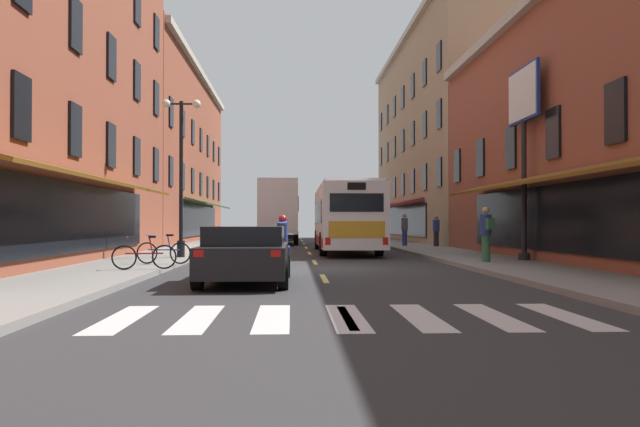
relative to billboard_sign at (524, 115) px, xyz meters
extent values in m
cube|color=#333335|center=(-7.05, -1.68, -5.12)|extent=(34.80, 80.00, 0.10)
cube|color=#DBCC4C|center=(-7.05, -11.68, -5.06)|extent=(0.14, 2.40, 0.01)
cube|color=#DBCC4C|center=(-7.05, -5.18, -5.06)|extent=(0.14, 2.40, 0.01)
cube|color=#DBCC4C|center=(-7.05, 1.32, -5.06)|extent=(0.14, 2.40, 0.01)
cube|color=#DBCC4C|center=(-7.05, 7.82, -5.06)|extent=(0.14, 2.40, 0.01)
cube|color=#DBCC4C|center=(-7.05, 14.32, -5.06)|extent=(0.14, 2.40, 0.01)
cube|color=#DBCC4C|center=(-7.05, 20.82, -5.06)|extent=(0.14, 2.40, 0.01)
cube|color=#DBCC4C|center=(-7.05, 27.32, -5.06)|extent=(0.14, 2.40, 0.01)
cube|color=#DBCC4C|center=(-7.05, 33.82, -5.06)|extent=(0.14, 2.40, 0.01)
cube|color=silver|center=(-10.35, -11.68, -5.06)|extent=(0.50, 2.80, 0.01)
cube|color=silver|center=(-9.25, -11.68, -5.06)|extent=(0.50, 2.80, 0.01)
cube|color=silver|center=(-8.15, -11.68, -5.06)|extent=(0.50, 2.80, 0.01)
cube|color=silver|center=(-7.05, -11.68, -5.06)|extent=(0.50, 2.80, 0.01)
cube|color=silver|center=(-5.95, -11.68, -5.06)|extent=(0.50, 2.80, 0.01)
cube|color=silver|center=(-4.85, -11.68, -5.06)|extent=(0.50, 2.80, 0.01)
cube|color=silver|center=(-3.75, -11.68, -5.06)|extent=(0.50, 2.80, 0.01)
cube|color=gray|center=(-12.95, -1.68, -5.00)|extent=(3.00, 80.00, 0.14)
cube|color=gray|center=(-1.15, -1.68, -5.00)|extent=(3.00, 80.00, 0.14)
cube|color=black|center=(-14.41, -1.68, -3.52)|extent=(0.10, 16.00, 2.10)
cube|color=brown|center=(-13.70, -1.68, -2.32)|extent=(1.38, 14.93, 0.44)
cube|color=black|center=(-14.41, -5.49, -0.87)|extent=(0.10, 1.00, 1.60)
cube|color=black|center=(-14.41, -1.68, -0.87)|extent=(0.10, 1.00, 1.60)
cube|color=black|center=(-14.41, 2.13, -0.87)|extent=(0.10, 1.00, 1.60)
cube|color=black|center=(-14.41, 5.94, -0.87)|extent=(0.10, 1.00, 1.60)
cube|color=black|center=(-14.41, 9.75, -0.87)|extent=(0.10, 1.00, 1.60)
cube|color=black|center=(-14.41, -1.68, 2.33)|extent=(0.10, 1.00, 1.60)
cube|color=black|center=(-14.41, 2.13, 2.33)|extent=(0.10, 1.00, 1.60)
cube|color=black|center=(-14.41, 5.94, 2.33)|extent=(0.10, 1.00, 1.60)
cube|color=black|center=(-14.41, 9.75, 2.33)|extent=(0.10, 1.00, 1.60)
cube|color=black|center=(-14.41, 5.94, 5.53)|extent=(0.10, 1.00, 1.60)
cube|color=black|center=(-14.41, 9.75, 5.53)|extent=(0.10, 1.00, 1.60)
cube|color=brown|center=(-18.45, 24.99, 1.11)|extent=(8.00, 26.57, 12.35)
cube|color=#B2AD9E|center=(-14.35, 24.99, 6.93)|extent=(0.44, 26.07, 0.40)
cube|color=black|center=(-14.41, 24.99, -3.52)|extent=(0.10, 16.00, 2.10)
cube|color=#1E6638|center=(-13.70, 24.99, -2.32)|extent=(1.38, 14.93, 0.44)
cube|color=black|center=(-14.41, 13.56, -0.87)|extent=(0.10, 1.00, 1.60)
cube|color=black|center=(-14.41, 17.37, -0.87)|extent=(0.10, 1.00, 1.60)
cube|color=black|center=(-14.41, 21.18, -0.87)|extent=(0.10, 1.00, 1.60)
cube|color=black|center=(-14.41, 24.99, -0.87)|extent=(0.10, 1.00, 1.60)
cube|color=black|center=(-14.41, 28.80, -0.87)|extent=(0.10, 1.00, 1.60)
cube|color=black|center=(-14.41, 32.61, -0.87)|extent=(0.10, 1.00, 1.60)
cube|color=black|center=(-14.41, 36.41, -0.87)|extent=(0.10, 1.00, 1.60)
cube|color=black|center=(-14.41, 13.56, 2.33)|extent=(0.10, 1.00, 1.60)
cube|color=black|center=(-14.41, 17.37, 2.33)|extent=(0.10, 1.00, 1.60)
cube|color=black|center=(-14.41, 21.18, 2.33)|extent=(0.10, 1.00, 1.60)
cube|color=black|center=(-14.41, 24.99, 2.33)|extent=(0.10, 1.00, 1.60)
cube|color=black|center=(-14.41, 28.80, 2.33)|extent=(0.10, 1.00, 1.60)
cube|color=black|center=(-14.41, 32.61, 2.33)|extent=(0.10, 1.00, 1.60)
cube|color=black|center=(-14.41, 36.41, 2.33)|extent=(0.10, 1.00, 1.60)
cube|color=black|center=(0.31, -1.68, -3.52)|extent=(0.10, 16.00, 2.10)
cube|color=brown|center=(-0.40, -1.68, -2.32)|extent=(1.38, 14.93, 0.44)
cube|color=black|center=(0.31, -5.49, -0.87)|extent=(0.10, 1.00, 1.60)
cube|color=black|center=(0.31, -1.68, -0.87)|extent=(0.10, 1.00, 1.60)
cube|color=black|center=(0.31, 2.13, -0.87)|extent=(0.10, 1.00, 1.60)
cube|color=black|center=(0.31, 5.94, -0.87)|extent=(0.10, 1.00, 1.60)
cube|color=black|center=(0.31, 9.75, -0.87)|extent=(0.10, 1.00, 1.60)
cube|color=#9E8466|center=(4.35, 24.99, 2.42)|extent=(8.00, 26.57, 14.97)
cube|color=#B2AD9E|center=(0.25, 24.99, 9.55)|extent=(0.44, 26.07, 0.40)
cube|color=black|center=(0.31, 24.99, -3.52)|extent=(0.10, 16.00, 2.10)
cube|color=maroon|center=(-0.40, 24.99, -2.32)|extent=(1.38, 14.93, 0.44)
cube|color=black|center=(0.31, 13.56, -0.87)|extent=(0.10, 1.00, 1.60)
cube|color=black|center=(0.31, 17.37, -0.87)|extent=(0.10, 1.00, 1.60)
cube|color=black|center=(0.31, 21.18, -0.87)|extent=(0.10, 1.00, 1.60)
cube|color=black|center=(0.31, 24.99, -0.87)|extent=(0.10, 1.00, 1.60)
cube|color=black|center=(0.31, 28.80, -0.87)|extent=(0.10, 1.00, 1.60)
cube|color=black|center=(0.31, 32.61, -0.87)|extent=(0.10, 1.00, 1.60)
cube|color=black|center=(0.31, 36.41, -0.87)|extent=(0.10, 1.00, 1.60)
cube|color=black|center=(0.31, 13.56, 2.33)|extent=(0.10, 1.00, 1.60)
cube|color=black|center=(0.31, 17.37, 2.33)|extent=(0.10, 1.00, 1.60)
cube|color=black|center=(0.31, 21.18, 2.33)|extent=(0.10, 1.00, 1.60)
cube|color=black|center=(0.31, 24.99, 2.33)|extent=(0.10, 1.00, 1.60)
cube|color=black|center=(0.31, 28.80, 2.33)|extent=(0.10, 1.00, 1.60)
cube|color=black|center=(0.31, 32.61, 2.33)|extent=(0.10, 1.00, 1.60)
cube|color=black|center=(0.31, 36.41, 2.33)|extent=(0.10, 1.00, 1.60)
cube|color=black|center=(0.31, 13.56, 5.53)|extent=(0.10, 1.00, 1.60)
cube|color=black|center=(0.31, 17.37, 5.53)|extent=(0.10, 1.00, 1.60)
cube|color=black|center=(0.31, 21.18, 5.53)|extent=(0.10, 1.00, 1.60)
cube|color=black|center=(0.31, 24.99, 5.53)|extent=(0.10, 1.00, 1.60)
cube|color=black|center=(0.31, 28.80, 5.53)|extent=(0.10, 1.00, 1.60)
cube|color=black|center=(0.31, 32.61, 5.53)|extent=(0.10, 1.00, 1.60)
cube|color=black|center=(0.31, 36.41, 5.53)|extent=(0.10, 1.00, 1.60)
cylinder|color=black|center=(0.00, 0.00, -2.54)|extent=(0.18, 0.18, 4.78)
cylinder|color=black|center=(0.00, 0.00, -4.81)|extent=(0.40, 0.40, 0.24)
cube|color=navy|center=(0.00, 0.00, 0.70)|extent=(0.10, 2.64, 1.86)
cube|color=silver|center=(-0.06, 0.00, 0.70)|extent=(0.04, 2.48, 1.70)
cube|color=silver|center=(0.06, 0.00, 0.70)|extent=(0.04, 2.48, 1.70)
cube|color=white|center=(-5.35, 8.51, -3.39)|extent=(2.66, 11.42, 2.66)
cube|color=silver|center=(-5.35, 8.51, -2.00)|extent=(2.45, 10.22, 0.16)
cube|color=black|center=(-5.34, 8.81, -3.20)|extent=(2.68, 9.02, 0.96)
cube|color=maroon|center=(-5.35, 8.51, -4.47)|extent=(2.69, 11.02, 0.36)
cube|color=black|center=(-5.29, 14.17, -3.20)|extent=(2.25, 0.14, 1.10)
cube|color=black|center=(-5.40, 2.86, -2.90)|extent=(2.05, 0.14, 0.70)
cube|color=gold|center=(-5.40, 2.85, -3.92)|extent=(2.15, 0.12, 0.64)
cube|color=black|center=(-5.40, 2.85, -2.28)|extent=(0.70, 0.11, 0.28)
cube|color=red|center=(-6.49, 2.85, -4.37)|extent=(0.20, 0.08, 0.28)
cube|color=red|center=(-4.31, 2.83, -4.37)|extent=(0.20, 0.08, 0.28)
cylinder|color=black|center=(-6.49, 12.22, -4.57)|extent=(0.31, 1.00, 1.00)
cylinder|color=black|center=(-4.14, 12.20, -4.57)|extent=(0.31, 1.00, 1.00)
cylinder|color=black|center=(-6.55, 5.33, -4.57)|extent=(0.31, 1.00, 1.00)
cylinder|color=black|center=(-4.20, 5.31, -4.57)|extent=(0.31, 1.00, 1.00)
cube|color=white|center=(-8.68, 22.17, -3.52)|extent=(2.31, 2.28, 2.40)
cube|color=black|center=(-8.67, 23.27, -2.67)|extent=(2.00, 0.10, 0.80)
cube|color=white|center=(-8.68, 18.54, -2.70)|extent=(2.41, 4.99, 3.34)
cube|color=maroon|center=(-7.46, 18.53, -2.53)|extent=(0.07, 2.99, 0.90)
cube|color=black|center=(-8.68, 19.68, -4.52)|extent=(1.92, 6.87, 0.24)
cylinder|color=black|center=(-9.78, 21.97, -4.62)|extent=(0.28, 0.90, 0.90)
cylinder|color=black|center=(-7.58, 21.97, -4.62)|extent=(0.28, 0.90, 0.90)
cylinder|color=black|center=(-9.79, 17.79, -4.62)|extent=(0.28, 0.90, 0.90)
cylinder|color=black|center=(-7.59, 17.79, -4.62)|extent=(0.28, 0.90, 0.90)
cube|color=silver|center=(-8.54, 29.65, -4.46)|extent=(1.94, 4.33, 0.73)
cube|color=black|center=(-8.54, 29.48, -3.86)|extent=(1.76, 2.35, 0.51)
cube|color=red|center=(-9.33, 27.52, -4.19)|extent=(0.20, 0.06, 0.14)
cube|color=red|center=(-7.79, 27.50, -4.19)|extent=(0.20, 0.06, 0.14)
cylinder|color=black|center=(-9.42, 31.11, -4.75)|extent=(0.23, 0.64, 0.64)
cylinder|color=black|center=(-7.62, 31.10, -4.75)|extent=(0.23, 0.64, 0.64)
cylinder|color=black|center=(-9.45, 28.20, -4.75)|extent=(0.23, 0.64, 0.64)
cylinder|color=black|center=(-7.65, 28.18, -4.75)|extent=(0.23, 0.64, 0.64)
cube|color=black|center=(-8.92, -6.32, -4.50)|extent=(1.92, 4.34, 0.66)
cube|color=black|center=(-8.93, -6.50, -3.97)|extent=(1.74, 2.35, 0.45)
cube|color=red|center=(-9.71, -8.46, -4.27)|extent=(0.20, 0.06, 0.14)
cube|color=red|center=(-8.18, -8.47, -4.27)|extent=(0.20, 0.06, 0.14)
cylinder|color=black|center=(-9.80, -4.85, -4.75)|extent=(0.23, 0.64, 0.64)
cylinder|color=black|center=(-8.02, -4.87, -4.75)|extent=(0.23, 0.64, 0.64)
cylinder|color=black|center=(-9.83, -7.78, -4.75)|extent=(0.23, 0.64, 0.64)
cylinder|color=black|center=(-8.05, -7.79, -4.75)|extent=(0.23, 0.64, 0.64)
cylinder|color=black|center=(-8.11, 0.02, -4.76)|extent=(0.14, 0.62, 0.62)
cylinder|color=black|center=(-8.20, -1.43, -4.76)|extent=(0.16, 0.63, 0.62)
cylinder|color=#B2B2B7|center=(-8.12, -0.10, -4.46)|extent=(0.09, 0.33, 0.68)
ellipsoid|color=black|center=(-8.14, -0.53, -4.26)|extent=(0.35, 0.58, 0.28)
cube|color=black|center=(-8.17, -0.93, -4.33)|extent=(0.29, 0.57, 0.12)
cube|color=#B2B2B7|center=(-8.15, -0.71, -4.67)|extent=(0.26, 0.41, 0.30)
cylinder|color=#B2B2B7|center=(-8.12, -0.20, -4.05)|extent=(0.62, 0.08, 0.04)
cylinder|color=navy|center=(-8.16, -0.86, -3.94)|extent=(0.37, 0.48, 0.66)
sphere|color=maroon|center=(-8.16, -0.75, -3.54)|extent=(0.26, 0.26, 0.26)
cylinder|color=navy|center=(-8.34, -0.82, -4.67)|extent=(0.16, 0.37, 0.56)
cylinder|color=navy|center=(-7.98, -0.84, -4.67)|extent=(0.16, 0.37, 0.56)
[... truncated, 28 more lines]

